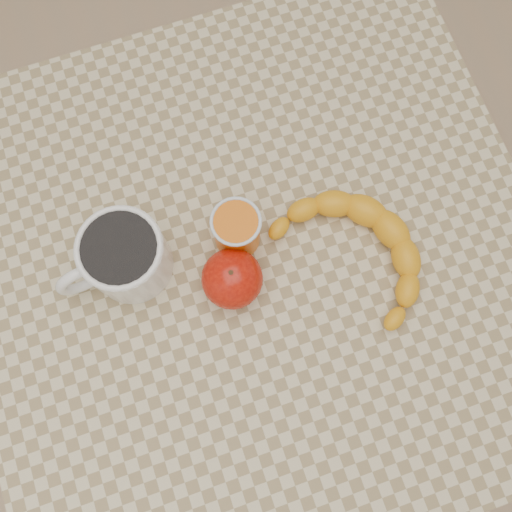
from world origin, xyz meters
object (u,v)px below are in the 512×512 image
object	(u,v)px
orange_juice_glass	(237,229)
banana	(358,253)
coffee_mug	(123,257)
table	(256,273)
apple	(232,279)

from	to	relation	value
orange_juice_glass	banana	distance (m)	0.17
coffee_mug	banana	distance (m)	0.31
table	orange_juice_glass	size ratio (longest dim) A/B	10.21
table	apple	xyz separation A→B (m)	(-0.04, -0.02, 0.12)
coffee_mug	apple	distance (m)	0.14
table	orange_juice_glass	bearing A→B (deg)	110.52
orange_juice_glass	banana	xyz separation A→B (m)	(0.15, -0.08, -0.02)
coffee_mug	apple	bearing A→B (deg)	-29.60
table	orange_juice_glass	world-z (taller)	orange_juice_glass
coffee_mug	apple	size ratio (longest dim) A/B	1.81
apple	table	bearing A→B (deg)	29.33
table	coffee_mug	bearing A→B (deg)	163.92
table	banana	distance (m)	0.17
orange_juice_glass	banana	bearing A→B (deg)	-28.28
coffee_mug	banana	bearing A→B (deg)	-16.55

